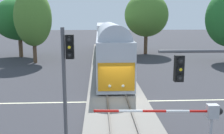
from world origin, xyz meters
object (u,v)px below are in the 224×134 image
traffic_signal_median (67,72)px  elm_centre_background (146,15)px  commuter_train (108,41)px  pine_left_background (19,19)px  crossing_gate_near (197,112)px  oak_behind_train (33,18)px

traffic_signal_median → elm_centre_background: size_ratio=0.57×
commuter_train → pine_left_background: pine_left_background is taller
crossing_gate_near → pine_left_background: pine_left_background is taller
traffic_signal_median → pine_left_background: bearing=109.6°
commuter_train → oak_behind_train: size_ratio=3.99×
commuter_train → traffic_signal_median: size_ratio=6.86×
commuter_train → pine_left_background: size_ratio=4.33×
crossing_gate_near → oak_behind_train: oak_behind_train is taller
pine_left_background → crossing_gate_near: bearing=-59.6°
traffic_signal_median → oak_behind_train: oak_behind_train is taller
commuter_train → elm_centre_background: size_ratio=3.89×
traffic_signal_median → oak_behind_train: 25.51m
crossing_gate_near → oak_behind_train: size_ratio=0.66×
commuter_train → traffic_signal_median: 26.22m
elm_centre_background → oak_behind_train: bearing=-153.5°
pine_left_background → elm_centre_background: size_ratio=0.90×
traffic_signal_median → commuter_train: bearing=84.2°
commuter_train → crossing_gate_near: (3.54, -24.78, -1.37)m
oak_behind_train → crossing_gate_near: bearing=-59.9°
traffic_signal_median → pine_left_background: size_ratio=0.63×
crossing_gate_near → pine_left_background: 33.60m
crossing_gate_near → oak_behind_train: 27.08m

